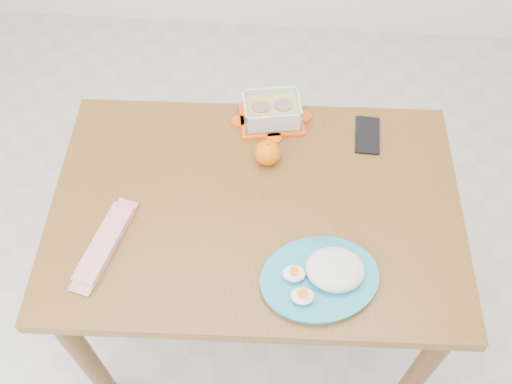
# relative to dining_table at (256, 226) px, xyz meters

# --- Properties ---
(ground) EXTENTS (3.50, 3.50, 0.00)m
(ground) POSITION_rel_dining_table_xyz_m (-0.04, -0.08, -0.64)
(ground) COLOR #B7B7B2
(ground) RESTS_ON ground
(dining_table) EXTENTS (1.14, 0.78, 0.75)m
(dining_table) POSITION_rel_dining_table_xyz_m (0.00, 0.00, 0.00)
(dining_table) COLOR brown
(dining_table) RESTS_ON ground
(food_container) EXTENTS (0.21, 0.17, 0.08)m
(food_container) POSITION_rel_dining_table_xyz_m (0.02, 0.31, 0.15)
(food_container) COLOR #FF5307
(food_container) RESTS_ON dining_table
(orange_fruit) EXTENTS (0.07, 0.07, 0.07)m
(orange_fruit) POSITION_rel_dining_table_xyz_m (0.02, 0.15, 0.15)
(orange_fruit) COLOR #F34C04
(orange_fruit) RESTS_ON dining_table
(rice_plate) EXTENTS (0.36, 0.36, 0.08)m
(rice_plate) POSITION_rel_dining_table_xyz_m (0.19, -0.21, 0.13)
(rice_plate) COLOR teal
(rice_plate) RESTS_ON dining_table
(candy_bar) EXTENTS (0.11, 0.24, 0.02)m
(candy_bar) POSITION_rel_dining_table_xyz_m (-0.38, -0.16, 0.12)
(candy_bar) COLOR red
(candy_bar) RESTS_ON dining_table
(smartphone) EXTENTS (0.08, 0.14, 0.01)m
(smartphone) POSITION_rel_dining_table_xyz_m (0.31, 0.27, 0.11)
(smartphone) COLOR black
(smartphone) RESTS_ON dining_table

